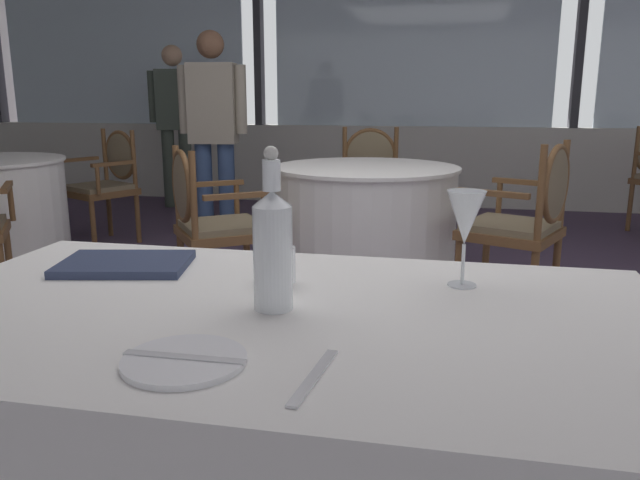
{
  "coord_description": "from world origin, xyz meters",
  "views": [
    {
      "loc": [
        0.47,
        -2.44,
        1.17
      ],
      "look_at": [
        0.22,
        -1.29,
        0.89
      ],
      "focal_mm": 34.83,
      "sensor_mm": 36.0,
      "label": 1
    }
  ],
  "objects_px": {
    "menu_book": "(125,264)",
    "dining_chair_2_1": "(527,215)",
    "water_tumbler": "(279,265)",
    "diner_person_0": "(213,126)",
    "dining_chair_2_2": "(369,179)",
    "side_plate": "(184,360)",
    "dining_chair_0_0": "(108,177)",
    "wine_glass": "(465,219)",
    "diner_person_1": "(175,116)",
    "water_bottle": "(273,246)",
    "dining_chair_2_0": "(208,215)"
  },
  "relations": [
    {
      "from": "dining_chair_2_1",
      "to": "wine_glass",
      "type": "bearing_deg",
      "value": 103.26
    },
    {
      "from": "dining_chair_2_0",
      "to": "diner_person_0",
      "type": "relative_size",
      "value": 0.54
    },
    {
      "from": "water_tumbler",
      "to": "dining_chair_2_1",
      "type": "xyz_separation_m",
      "value": [
        0.78,
        2.03,
        -0.23
      ]
    },
    {
      "from": "side_plate",
      "to": "wine_glass",
      "type": "bearing_deg",
      "value": 49.71
    },
    {
      "from": "diner_person_1",
      "to": "diner_person_0",
      "type": "bearing_deg",
      "value": -160.92
    },
    {
      "from": "menu_book",
      "to": "dining_chair_2_0",
      "type": "xyz_separation_m",
      "value": [
        -0.52,
        1.81,
        -0.24
      ]
    },
    {
      "from": "water_tumbler",
      "to": "dining_chair_2_2",
      "type": "bearing_deg",
      "value": 93.99
    },
    {
      "from": "wine_glass",
      "to": "menu_book",
      "type": "xyz_separation_m",
      "value": [
        -0.82,
        -0.02,
        -0.14
      ]
    },
    {
      "from": "water_bottle",
      "to": "dining_chair_0_0",
      "type": "bearing_deg",
      "value": 125.04
    },
    {
      "from": "water_bottle",
      "to": "dining_chair_2_0",
      "type": "distance_m",
      "value": 2.27
    },
    {
      "from": "water_bottle",
      "to": "dining_chair_2_0",
      "type": "height_order",
      "value": "water_bottle"
    },
    {
      "from": "water_bottle",
      "to": "menu_book",
      "type": "height_order",
      "value": "water_bottle"
    },
    {
      "from": "wine_glass",
      "to": "dining_chair_2_1",
      "type": "bearing_deg",
      "value": 79.47
    },
    {
      "from": "menu_book",
      "to": "dining_chair_0_0",
      "type": "relative_size",
      "value": 0.34
    },
    {
      "from": "diner_person_0",
      "to": "diner_person_1",
      "type": "distance_m",
      "value": 1.88
    },
    {
      "from": "water_tumbler",
      "to": "diner_person_0",
      "type": "xyz_separation_m",
      "value": [
        -1.45,
        3.29,
        0.15
      ]
    },
    {
      "from": "menu_book",
      "to": "diner_person_1",
      "type": "bearing_deg",
      "value": 101.63
    },
    {
      "from": "dining_chair_0_0",
      "to": "dining_chair_2_1",
      "type": "xyz_separation_m",
      "value": [
        3.1,
        -1.16,
        0.03
      ]
    },
    {
      "from": "water_bottle",
      "to": "dining_chair_2_0",
      "type": "xyz_separation_m",
      "value": [
        -0.97,
        2.02,
        -0.35
      ]
    },
    {
      "from": "dining_chair_0_0",
      "to": "diner_person_1",
      "type": "bearing_deg",
      "value": -147.87
    },
    {
      "from": "wine_glass",
      "to": "dining_chair_0_0",
      "type": "height_order",
      "value": "wine_glass"
    },
    {
      "from": "diner_person_1",
      "to": "side_plate",
      "type": "bearing_deg",
      "value": -169.73
    },
    {
      "from": "water_tumbler",
      "to": "dining_chair_2_1",
      "type": "height_order",
      "value": "dining_chair_2_1"
    },
    {
      "from": "dining_chair_2_2",
      "to": "water_tumbler",
      "type": "bearing_deg",
      "value": -2.22
    },
    {
      "from": "diner_person_0",
      "to": "side_plate",
      "type": "bearing_deg",
      "value": -167.07
    },
    {
      "from": "water_bottle",
      "to": "wine_glass",
      "type": "distance_m",
      "value": 0.44
    },
    {
      "from": "water_tumbler",
      "to": "menu_book",
      "type": "bearing_deg",
      "value": 175.14
    },
    {
      "from": "dining_chair_2_2",
      "to": "side_plate",
      "type": "bearing_deg",
      "value": -3.12
    },
    {
      "from": "side_plate",
      "to": "dining_chair_2_0",
      "type": "bearing_deg",
      "value": 111.34
    },
    {
      "from": "side_plate",
      "to": "diner_person_1",
      "type": "bearing_deg",
      "value": 114.82
    },
    {
      "from": "water_bottle",
      "to": "side_plate",
      "type": "bearing_deg",
      "value": -103.23
    },
    {
      "from": "diner_person_1",
      "to": "dining_chair_2_1",
      "type": "bearing_deg",
      "value": -145.43
    },
    {
      "from": "diner_person_1",
      "to": "menu_book",
      "type": "bearing_deg",
      "value": -171.2
    },
    {
      "from": "water_bottle",
      "to": "diner_person_1",
      "type": "relative_size",
      "value": 0.19
    },
    {
      "from": "menu_book",
      "to": "dining_chair_2_1",
      "type": "bearing_deg",
      "value": 47.61
    },
    {
      "from": "water_bottle",
      "to": "dining_chair_2_1",
      "type": "height_order",
      "value": "water_bottle"
    },
    {
      "from": "dining_chair_0_0",
      "to": "dining_chair_2_0",
      "type": "height_order",
      "value": "dining_chair_0_0"
    },
    {
      "from": "wine_glass",
      "to": "dining_chair_0_0",
      "type": "xyz_separation_m",
      "value": [
        -2.73,
        3.14,
        -0.37
      ]
    },
    {
      "from": "dining_chair_2_0",
      "to": "dining_chair_2_1",
      "type": "distance_m",
      "value": 1.72
    },
    {
      "from": "wine_glass",
      "to": "dining_chair_0_0",
      "type": "bearing_deg",
      "value": 131.09
    },
    {
      "from": "side_plate",
      "to": "dining_chair_2_1",
      "type": "height_order",
      "value": "dining_chair_2_1"
    },
    {
      "from": "dining_chair_2_1",
      "to": "diner_person_1",
      "type": "bearing_deg",
      "value": -17.09
    },
    {
      "from": "menu_book",
      "to": "dining_chair_0_0",
      "type": "distance_m",
      "value": 3.7
    },
    {
      "from": "water_tumbler",
      "to": "diner_person_1",
      "type": "distance_m",
      "value": 5.45
    },
    {
      "from": "water_tumbler",
      "to": "diner_person_1",
      "type": "height_order",
      "value": "diner_person_1"
    },
    {
      "from": "dining_chair_0_0",
      "to": "dining_chair_2_0",
      "type": "xyz_separation_m",
      "value": [
        1.4,
        -1.35,
        -0.0
      ]
    },
    {
      "from": "menu_book",
      "to": "dining_chair_0_0",
      "type": "height_order",
      "value": "dining_chair_0_0"
    },
    {
      "from": "water_bottle",
      "to": "dining_chair_2_2",
      "type": "relative_size",
      "value": 0.35
    },
    {
      "from": "water_tumbler",
      "to": "dining_chair_2_0",
      "type": "relative_size",
      "value": 0.09
    },
    {
      "from": "wine_glass",
      "to": "water_tumbler",
      "type": "height_order",
      "value": "wine_glass"
    }
  ]
}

